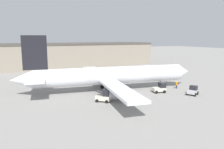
{
  "coord_description": "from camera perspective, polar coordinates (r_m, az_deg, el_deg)",
  "views": [
    {
      "loc": [
        -21.17,
        -44.91,
        12.36
      ],
      "look_at": [
        0.0,
        0.0,
        3.86
      ],
      "focal_mm": 35.0,
      "sensor_mm": 36.0,
      "label": 1
    }
  ],
  "objects": [
    {
      "name": "ground_crew_worker",
      "position": [
        55.45,
        16.53,
        -2.54
      ],
      "size": [
        0.4,
        0.4,
        1.83
      ],
      "rotation": [
        0.0,
        0.0,
        4.48
      ],
      "color": "#1E2338",
      "rests_on": "ground_plane"
    },
    {
      "name": "ground_plane",
      "position": [
        51.17,
        0.0,
        -4.26
      ],
      "size": [
        400.0,
        400.0,
        0.0
      ],
      "primitive_type": "plane",
      "color": "gray"
    },
    {
      "name": "airplane",
      "position": [
        50.14,
        -1.15,
        -0.34
      ],
      "size": [
        42.5,
        39.69,
        12.75
      ],
      "rotation": [
        0.0,
        0.0,
        -0.15
      ],
      "color": "silver",
      "rests_on": "ground_plane"
    },
    {
      "name": "terminal_building",
      "position": [
        95.26,
        -11.23,
        5.09
      ],
      "size": [
        72.46,
        17.34,
        9.93
      ],
      "color": "gray",
      "rests_on": "ground_plane"
    },
    {
      "name": "belt_loader_truck",
      "position": [
        42.43,
        -2.0,
        -5.62
      ],
      "size": [
        3.25,
        3.2,
        2.51
      ],
      "rotation": [
        0.0,
        0.0,
        -0.73
      ],
      "color": "beige",
      "rests_on": "ground_plane"
    },
    {
      "name": "pushback_tug",
      "position": [
        50.64,
        20.34,
        -3.99
      ],
      "size": [
        3.15,
        2.94,
        1.91
      ],
      "rotation": [
        0.0,
        0.0,
        0.49
      ],
      "color": "#B2B2B7",
      "rests_on": "ground_plane"
    },
    {
      "name": "baggage_tug",
      "position": [
        50.66,
        12.38,
        -3.44
      ],
      "size": [
        3.1,
        2.65,
        2.26
      ],
      "rotation": [
        0.0,
        0.0,
        -0.21
      ],
      "color": "beige",
      "rests_on": "ground_plane"
    }
  ]
}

